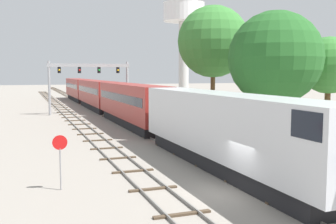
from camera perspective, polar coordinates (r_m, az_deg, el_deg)
name	(u,v)px	position (r m, az deg, el deg)	size (l,w,h in m)	color
ground_plane	(232,194)	(20.71, 9.07, -11.45)	(400.00, 400.00, 0.00)	gray
track_main	(87,104)	(78.36, -11.50, 1.09)	(2.60, 200.00, 0.16)	slate
track_near	(70,116)	(57.90, -13.87, -0.51)	(2.60, 160.00, 0.16)	slate
passenger_train	(110,97)	(57.48, -8.35, 2.08)	(3.04, 90.45, 4.80)	silver
signal_gantry	(89,75)	(60.34, -11.17, 5.16)	(12.10, 0.49, 7.79)	#999BA0
water_tower	(184,18)	(105.62, 2.28, 13.29)	(10.71, 10.71, 25.29)	beige
stop_sign	(60,155)	(21.34, -15.16, -5.89)	(0.76, 0.08, 2.88)	gray
trackside_tree_left	(275,58)	(37.61, 15.07, 7.46)	(8.49, 8.49, 11.66)	brown
trackside_tree_mid	(213,42)	(49.37, 6.49, 9.95)	(8.70, 8.70, 14.21)	brown
trackside_tree_right	(329,66)	(42.19, 21.99, 6.17)	(5.57, 5.57, 9.60)	brown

